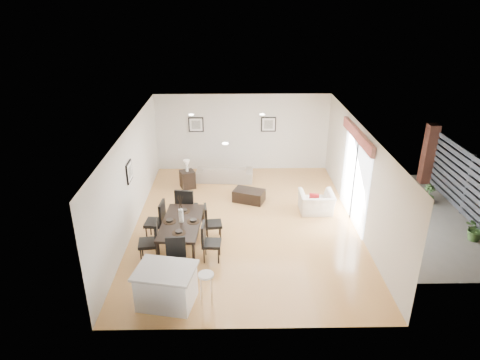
{
  "coord_description": "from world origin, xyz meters",
  "views": [
    {
      "loc": [
        -0.31,
        -10.26,
        5.86
      ],
      "look_at": [
        -0.14,
        0.4,
        1.14
      ],
      "focal_mm": 32.0,
      "sensor_mm": 36.0,
      "label": 1
    }
  ],
  "objects_px": {
    "bar_stool": "(206,278)",
    "dining_chair_wnear": "(152,239)",
    "dining_chair_foot": "(186,205)",
    "coffee_table": "(249,196)",
    "dining_chair_wfar": "(158,219)",
    "armchair": "(316,203)",
    "dining_chair_enear": "(208,240)",
    "side_table": "(188,179)",
    "dining_table": "(182,224)",
    "kitchen_island": "(166,286)",
    "sofa": "(225,173)",
    "dining_chair_efar": "(210,221)",
    "dining_chair_head": "(176,256)"
  },
  "relations": [
    {
      "from": "coffee_table",
      "to": "side_table",
      "type": "bearing_deg",
      "value": 173.57
    },
    {
      "from": "dining_chair_enear",
      "to": "dining_chair_head",
      "type": "xyz_separation_m",
      "value": [
        -0.66,
        -0.69,
        0.0
      ]
    },
    {
      "from": "side_table",
      "to": "dining_chair_wnear",
      "type": "bearing_deg",
      "value": -95.95
    },
    {
      "from": "armchair",
      "to": "dining_chair_efar",
      "type": "bearing_deg",
      "value": 24.66
    },
    {
      "from": "dining_chair_head",
      "to": "side_table",
      "type": "distance_m",
      "value": 4.78
    },
    {
      "from": "dining_chair_foot",
      "to": "dining_table",
      "type": "bearing_deg",
      "value": 100.86
    },
    {
      "from": "dining_chair_enear",
      "to": "bar_stool",
      "type": "xyz_separation_m",
      "value": [
        0.04,
        -1.55,
        0.06
      ]
    },
    {
      "from": "dining_table",
      "to": "dining_chair_head",
      "type": "distance_m",
      "value": 1.16
    },
    {
      "from": "dining_chair_wnear",
      "to": "side_table",
      "type": "height_order",
      "value": "dining_chair_wnear"
    },
    {
      "from": "coffee_table",
      "to": "dining_chair_foot",
      "type": "bearing_deg",
      "value": -118.79
    },
    {
      "from": "dining_chair_enear",
      "to": "coffee_table",
      "type": "distance_m",
      "value": 3.26
    },
    {
      "from": "dining_table",
      "to": "dining_chair_enear",
      "type": "bearing_deg",
      "value": -31.56
    },
    {
      "from": "dining_chair_efar",
      "to": "kitchen_island",
      "type": "height_order",
      "value": "dining_chair_efar"
    },
    {
      "from": "dining_chair_head",
      "to": "side_table",
      "type": "bearing_deg",
      "value": 87.55
    },
    {
      "from": "armchair",
      "to": "dining_chair_enear",
      "type": "distance_m",
      "value": 3.77
    },
    {
      "from": "sofa",
      "to": "armchair",
      "type": "relative_size",
      "value": 1.95
    },
    {
      "from": "bar_stool",
      "to": "coffee_table",
      "type": "bearing_deg",
      "value": 77.44
    },
    {
      "from": "dining_table",
      "to": "dining_chair_wfar",
      "type": "relative_size",
      "value": 1.78
    },
    {
      "from": "dining_chair_head",
      "to": "dining_chair_foot",
      "type": "distance_m",
      "value": 2.29
    },
    {
      "from": "dining_table",
      "to": "kitchen_island",
      "type": "relative_size",
      "value": 1.44
    },
    {
      "from": "coffee_table",
      "to": "side_table",
      "type": "height_order",
      "value": "side_table"
    },
    {
      "from": "dining_chair_wfar",
      "to": "bar_stool",
      "type": "distance_m",
      "value": 2.8
    },
    {
      "from": "armchair",
      "to": "side_table",
      "type": "height_order",
      "value": "armchair"
    },
    {
      "from": "coffee_table",
      "to": "bar_stool",
      "type": "xyz_separation_m",
      "value": [
        -1.03,
        -4.61,
        0.42
      ]
    },
    {
      "from": "dining_chair_wnear",
      "to": "dining_chair_head",
      "type": "distance_m",
      "value": 0.95
    },
    {
      "from": "dining_chair_efar",
      "to": "bar_stool",
      "type": "distance_m",
      "value": 2.46
    },
    {
      "from": "dining_chair_foot",
      "to": "coffee_table",
      "type": "relative_size",
      "value": 1.23
    },
    {
      "from": "dining_chair_efar",
      "to": "bar_stool",
      "type": "bearing_deg",
      "value": 173.96
    },
    {
      "from": "dining_table",
      "to": "dining_chair_foot",
      "type": "relative_size",
      "value": 1.71
    },
    {
      "from": "dining_chair_wfar",
      "to": "dining_chair_foot",
      "type": "distance_m",
      "value": 0.93
    },
    {
      "from": "armchair",
      "to": "dining_chair_foot",
      "type": "relative_size",
      "value": 0.86
    },
    {
      "from": "dining_chair_enear",
      "to": "dining_chair_head",
      "type": "height_order",
      "value": "dining_chair_head"
    },
    {
      "from": "armchair",
      "to": "kitchen_island",
      "type": "bearing_deg",
      "value": 45.32
    },
    {
      "from": "dining_chair_enear",
      "to": "kitchen_island",
      "type": "distance_m",
      "value": 1.73
    },
    {
      "from": "dining_chair_enear",
      "to": "kitchen_island",
      "type": "relative_size",
      "value": 0.73
    },
    {
      "from": "dining_chair_efar",
      "to": "coffee_table",
      "type": "distance_m",
      "value": 2.43
    },
    {
      "from": "bar_stool",
      "to": "dining_chair_wnear",
      "type": "bearing_deg",
      "value": 131.09
    },
    {
      "from": "dining_chair_head",
      "to": "bar_stool",
      "type": "distance_m",
      "value": 1.11
    },
    {
      "from": "armchair",
      "to": "sofa",
      "type": "bearing_deg",
      "value": -41.94
    },
    {
      "from": "dining_chair_wfar",
      "to": "side_table",
      "type": "bearing_deg",
      "value": 177.79
    },
    {
      "from": "dining_chair_wnear",
      "to": "dining_chair_efar",
      "type": "xyz_separation_m",
      "value": [
        1.31,
        0.9,
        -0.04
      ]
    },
    {
      "from": "dining_chair_efar",
      "to": "dining_table",
      "type": "bearing_deg",
      "value": 117.45
    },
    {
      "from": "sofa",
      "to": "dining_table",
      "type": "bearing_deg",
      "value": 80.79
    },
    {
      "from": "dining_chair_head",
      "to": "side_table",
      "type": "relative_size",
      "value": 1.7
    },
    {
      "from": "coffee_table",
      "to": "side_table",
      "type": "distance_m",
      "value": 2.21
    },
    {
      "from": "dining_chair_enear",
      "to": "side_table",
      "type": "bearing_deg",
      "value": 15.51
    },
    {
      "from": "dining_table",
      "to": "kitchen_island",
      "type": "height_order",
      "value": "kitchen_island"
    },
    {
      "from": "sofa",
      "to": "dining_chair_efar",
      "type": "height_order",
      "value": "dining_chair_efar"
    },
    {
      "from": "dining_chair_head",
      "to": "kitchen_island",
      "type": "xyz_separation_m",
      "value": [
        -0.1,
        -0.85,
        -0.13
      ]
    },
    {
      "from": "dining_chair_head",
      "to": "kitchen_island",
      "type": "distance_m",
      "value": 0.87
    }
  ]
}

